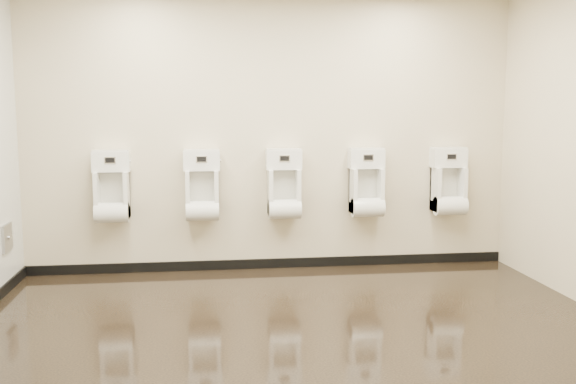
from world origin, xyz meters
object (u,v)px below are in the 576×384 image
urinal_0 (112,192)px  urinal_4 (449,186)px  urinal_1 (202,190)px  urinal_2 (284,189)px  urinal_3 (367,188)px  access_panel (7,238)px

urinal_0 → urinal_4: same height
urinal_1 → urinal_2: (0.83, 0.00, 0.00)m
urinal_1 → urinal_3: 1.69m
urinal_3 → urinal_4: bearing=0.0°
urinal_1 → access_panel: bearing=-166.4°
urinal_0 → urinal_2: (1.71, 0.00, 0.00)m
urinal_1 → urinal_2: bearing=0.0°
urinal_0 → urinal_2: size_ratio=1.00×
urinal_2 → urinal_4: size_ratio=1.00×
urinal_2 → urinal_4: (1.75, 0.00, 0.00)m
access_panel → urinal_4: (4.34, 0.43, 0.35)m
access_panel → urinal_0: bearing=25.8°
urinal_2 → urinal_4: 1.75m
access_panel → urinal_2: (2.59, 0.43, 0.35)m
urinal_0 → urinal_4: bearing=0.0°
urinal_3 → urinal_4: (0.89, 0.00, 0.00)m
urinal_0 → urinal_2: same height
urinal_0 → urinal_3: bearing=0.0°
access_panel → urinal_4: urinal_4 is taller
urinal_0 → urinal_3: same height
urinal_1 → urinal_0: bearing=180.0°
access_panel → urinal_2: size_ratio=0.36×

